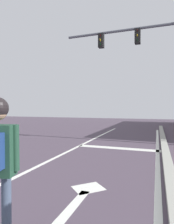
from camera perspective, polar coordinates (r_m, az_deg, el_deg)
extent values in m
cube|color=silver|center=(5.54, -13.99, -15.04)|extent=(0.12, 20.00, 0.01)
cube|color=silver|center=(4.68, 20.05, -18.18)|extent=(0.12, 20.00, 0.01)
cube|color=silver|center=(7.68, 9.12, -10.41)|extent=(3.14, 0.40, 0.01)
cube|color=silver|center=(3.32, -5.06, -26.60)|extent=(0.16, 1.40, 0.01)
cube|color=silver|center=(4.03, 0.41, -21.36)|extent=(0.71, 0.71, 0.01)
cube|color=#9F9F94|center=(4.66, 23.28, -17.39)|extent=(0.24, 24.00, 0.14)
cylinder|color=#46556D|center=(2.63, -22.54, -23.39)|extent=(0.11, 0.11, 0.76)
cylinder|color=#224834|center=(2.22, -20.12, -9.77)|extent=(0.07, 0.07, 0.49)
cylinder|color=#575B64|center=(9.71, 9.31, 22.37)|extent=(5.00, 0.12, 0.12)
cube|color=black|center=(9.48, 14.61, 20.63)|extent=(0.24, 0.28, 0.64)
cylinder|color=#3A0605|center=(9.40, 14.53, 22.08)|extent=(0.02, 0.10, 0.10)
cylinder|color=yellow|center=(9.34, 14.52, 20.94)|extent=(0.02, 0.10, 0.10)
cylinder|color=black|center=(9.27, 14.51, 19.77)|extent=(0.02, 0.10, 0.10)
cube|color=black|center=(9.76, 4.17, 20.07)|extent=(0.24, 0.28, 0.64)
cylinder|color=#3A0605|center=(9.70, 3.92, 21.46)|extent=(0.02, 0.10, 0.10)
cylinder|color=yellow|center=(9.63, 3.92, 20.35)|extent=(0.02, 0.10, 0.10)
cylinder|color=black|center=(9.56, 3.92, 19.21)|extent=(0.02, 0.10, 0.10)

